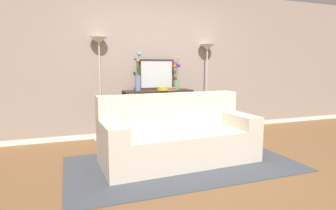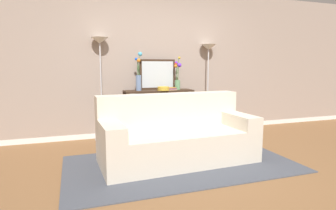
% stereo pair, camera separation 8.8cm
% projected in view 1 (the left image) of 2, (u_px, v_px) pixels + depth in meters
% --- Properties ---
extents(ground_plane, '(16.00, 16.00, 0.02)m').
position_uv_depth(ground_plane, '(205.00, 167.00, 3.54)').
color(ground_plane, brown).
extents(back_wall, '(12.00, 0.15, 2.63)m').
position_uv_depth(back_wall, '(157.00, 63.00, 5.18)').
color(back_wall, white).
rests_on(back_wall, ground).
extents(area_rug, '(2.89, 1.59, 0.01)m').
position_uv_depth(area_rug, '(182.00, 164.00, 3.63)').
color(area_rug, '#474C56').
rests_on(area_rug, ground).
extents(couch, '(2.04, 0.96, 0.88)m').
position_uv_depth(couch, '(177.00, 138.00, 3.73)').
color(couch, beige).
rests_on(couch, ground).
extents(console_table, '(1.21, 0.35, 0.84)m').
position_uv_depth(console_table, '(158.00, 105.00, 4.95)').
color(console_table, '#382619').
rests_on(console_table, ground).
extents(floor_lamp_left, '(0.28, 0.28, 1.72)m').
position_uv_depth(floor_lamp_left, '(99.00, 60.00, 4.62)').
color(floor_lamp_left, silver).
rests_on(floor_lamp_left, ground).
extents(floor_lamp_right, '(0.28, 0.28, 1.66)m').
position_uv_depth(floor_lamp_right, '(207.00, 63.00, 5.31)').
color(floor_lamp_right, silver).
rests_on(floor_lamp_right, ground).
extents(wall_mirror, '(0.65, 0.02, 0.54)m').
position_uv_depth(wall_mirror, '(157.00, 74.00, 5.02)').
color(wall_mirror, '#382619').
rests_on(wall_mirror, console_table).
extents(vase_tall_flowers, '(0.13, 0.11, 0.65)m').
position_uv_depth(vase_tall_flowers, '(138.00, 76.00, 4.77)').
color(vase_tall_flowers, '#6B84AD').
rests_on(vase_tall_flowers, console_table).
extents(vase_short_flowers, '(0.13, 0.10, 0.58)m').
position_uv_depth(vase_short_flowers, '(177.00, 77.00, 5.01)').
color(vase_short_flowers, '#669E6B').
rests_on(vase_short_flowers, console_table).
extents(fruit_bowl, '(0.21, 0.21, 0.07)m').
position_uv_depth(fruit_bowl, '(163.00, 89.00, 4.83)').
color(fruit_bowl, gold).
rests_on(fruit_bowl, console_table).
extents(book_stack, '(0.20, 0.15, 0.05)m').
position_uv_depth(book_stack, '(170.00, 89.00, 4.90)').
color(book_stack, tan).
rests_on(book_stack, console_table).
extents(book_row_under_console, '(0.45, 0.18, 0.13)m').
position_uv_depth(book_row_under_console, '(143.00, 135.00, 4.92)').
color(book_row_under_console, '#2D2D33').
rests_on(book_row_under_console, ground).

